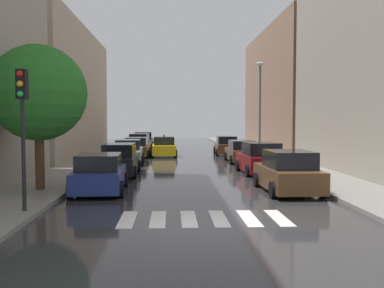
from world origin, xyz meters
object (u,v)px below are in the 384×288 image
parked_car_left_third (128,152)px  parked_car_right_third (241,152)px  street_tree_left (39,93)px  lamp_post_right (260,103)px  parked_car_left_nearest (100,174)px  traffic_light_left_corner (22,108)px  parked_car_right_nearest (288,173)px  parked_car_right_second (260,159)px  parked_car_left_sixth (144,141)px  parked_car_left_fourth (137,148)px  parked_car_right_fourth (226,146)px  parked_car_left_second (120,160)px  taxi_midroad (164,147)px  parked_car_left_fifth (140,143)px

parked_car_left_third → parked_car_right_third: (7.81, 0.57, -0.04)m
street_tree_left → lamp_post_right: 18.17m
parked_car_left_nearest → traffic_light_left_corner: traffic_light_left_corner is taller
parked_car_right_nearest → parked_car_right_second: bearing=-2.5°
parked_car_left_sixth → parked_car_right_third: (7.84, -15.85, -0.07)m
parked_car_left_fourth → parked_car_right_fourth: (7.46, 1.86, 0.01)m
parked_car_left_nearest → parked_car_right_fourth: bearing=-24.5°
parked_car_left_third → parked_car_left_fourth: parked_car_left_third is taller
parked_car_left_third → parked_car_right_nearest: 14.31m
parked_car_left_nearest → parked_car_right_nearest: size_ratio=1.00×
parked_car_right_fourth → lamp_post_right: size_ratio=0.60×
parked_car_left_second → lamp_post_right: lamp_post_right is taller
parked_car_left_fourth → parked_car_right_nearest: 18.96m
parked_car_right_second → traffic_light_left_corner: 13.95m
parked_car_left_third → parked_car_left_sixth: size_ratio=1.07×
parked_car_left_second → parked_car_right_third: bearing=-49.1°
lamp_post_right → parked_car_right_nearest: bearing=-97.2°
parked_car_left_nearest → parked_car_right_second: parked_car_right_second is taller
parked_car_left_fourth → street_tree_left: street_tree_left is taller
parked_car_right_nearest → parked_car_left_nearest: bearing=86.0°
parked_car_left_fourth → parked_car_left_sixth: size_ratio=1.01×
parked_car_left_fourth → parked_car_left_nearest: bearing=179.8°
parked_car_right_fourth → taxi_midroad: (-5.29, -1.18, 0.01)m
parked_car_left_fifth → street_tree_left: street_tree_left is taller
parked_car_left_sixth → parked_car_right_third: size_ratio=0.98×
parked_car_right_third → street_tree_left: size_ratio=0.77×
street_tree_left → parked_car_right_fourth: bearing=62.2°
parked_car_left_second → taxi_midroad: bearing=-10.3°
parked_car_right_fourth → street_tree_left: size_ratio=0.73×
taxi_midroad → traffic_light_left_corner: size_ratio=1.05×
parked_car_right_nearest → lamp_post_right: bearing=-8.2°
parked_car_right_nearest → parked_car_left_fourth: bearing=22.3°
lamp_post_right → parked_car_left_third: bearing=-167.7°
parked_car_left_third → parked_car_left_fifth: (-0.05, 11.14, 0.03)m
traffic_light_left_corner → taxi_midroad: bearing=79.9°
parked_car_left_fourth → traffic_light_left_corner: traffic_light_left_corner is taller
parked_car_left_third → parked_car_right_second: bearing=-130.0°
parked_car_left_fifth → parked_car_right_second: parked_car_right_second is taller
street_tree_left → parked_car_left_nearest: bearing=1.9°
parked_car_left_fifth → parked_car_left_sixth: 5.28m
parked_car_right_fourth → parked_car_right_nearest: bearing=-178.2°
parked_car_right_third → taxi_midroad: (-5.49, 5.42, 0.04)m
parked_car_left_third → parked_car_right_third: 7.83m
lamp_post_right → street_tree_left: bearing=-130.4°
traffic_light_left_corner → parked_car_left_nearest: bearing=69.9°
parked_car_left_fourth → parked_car_right_second: 13.65m
parked_car_left_third → parked_car_right_third: parked_car_left_third is taller
parked_car_left_nearest → parked_car_left_third: bearing=-2.6°
parked_car_right_second → lamp_post_right: lamp_post_right is taller
traffic_light_left_corner → lamp_post_right: 21.17m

